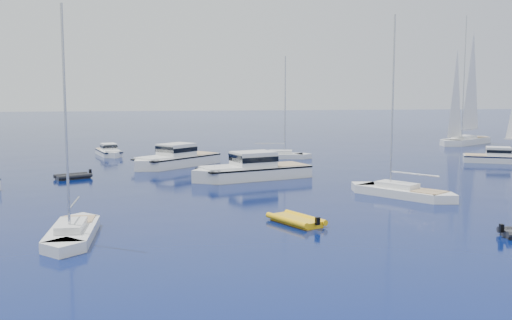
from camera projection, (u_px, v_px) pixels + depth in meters
The scene contains 11 objects.
ground at pixel (204, 266), 27.71m from camera, with size 400.00×400.00×0.00m, color navy.
motor_cruiser_centre at pixel (251, 179), 54.65m from camera, with size 3.70×12.09×3.17m, color silver, non-canonical shape.
motor_cruiser_far_r at pixel (499, 163), 66.67m from camera, with size 2.60×8.49×2.23m, color silver, non-canonical shape.
motor_cruiser_distant at pixel (175, 166), 63.51m from camera, with size 3.57×11.67×3.06m, color silver, non-canonical shape.
motor_cruiser_horizon at pixel (109, 156), 73.70m from camera, with size 2.22×7.26×1.90m, color white, non-canonical shape.
sailboat_fore at pixel (73, 238), 32.90m from camera, with size 2.30×8.84×13.00m, color silver, non-canonical shape.
sailboat_mid_r at pixel (401, 196), 45.71m from camera, with size 2.52×9.68×14.23m, color silver, non-canonical shape.
sailboat_centre at pixel (278, 158), 70.89m from camera, with size 2.20×8.44×12.41m, color silver, non-canonical shape.
sailboat_sails_far at pixel (466, 144), 89.25m from camera, with size 3.43×13.18×19.37m, color silver, non-canonical shape.
tender_yellow at pixel (296, 223), 36.50m from camera, with size 2.17×4.02×0.95m, color #F1B30E, non-canonical shape.
tender_grey_far at pixel (73, 179), 54.67m from camera, with size 1.84×3.30×0.95m, color black, non-canonical shape.
Camera 1 is at (-1.73, -26.98, 8.15)m, focal length 42.07 mm.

